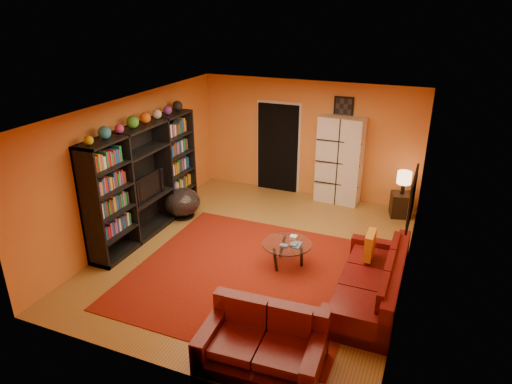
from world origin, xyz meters
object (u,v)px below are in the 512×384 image
at_px(sofa, 375,284).
at_px(side_table, 401,205).
at_px(storage_cabinet, 340,160).
at_px(bowl_chair, 182,202).
at_px(coffee_table, 287,246).
at_px(table_lamp, 404,178).
at_px(loveseat, 263,342).
at_px(tv, 146,186).
at_px(entertainment_unit, 145,180).

height_order(sofa, side_table, sofa).
bearing_deg(storage_cabinet, bowl_chair, -139.61).
bearing_deg(coffee_table, storage_cabinet, 86.76).
bearing_deg(table_lamp, coffee_table, -119.68).
relative_size(coffee_table, storage_cabinet, 0.44).
bearing_deg(loveseat, tv, 51.19).
bearing_deg(coffee_table, loveseat, -78.30).
height_order(tv, storage_cabinet, storage_cabinet).
height_order(tv, loveseat, tv).
distance_m(entertainment_unit, tv, 0.11).
bearing_deg(entertainment_unit, loveseat, -35.83).
bearing_deg(coffee_table, entertainment_unit, 176.05).
xyz_separation_m(storage_cabinet, table_lamp, (1.39, -0.26, -0.12)).
height_order(entertainment_unit, bowl_chair, entertainment_unit).
bearing_deg(sofa, entertainment_unit, 171.74).
height_order(sofa, bowl_chair, sofa).
distance_m(loveseat, storage_cabinet, 5.27).
bearing_deg(sofa, bowl_chair, 161.05).
bearing_deg(side_table, storage_cabinet, 169.55).
distance_m(side_table, table_lamp, 0.59).
height_order(sofa, coffee_table, sofa).
bearing_deg(sofa, storage_cabinet, 111.47).
bearing_deg(entertainment_unit, sofa, -8.19).
bearing_deg(side_table, loveseat, -102.54).
bearing_deg(coffee_table, sofa, -15.93).
distance_m(storage_cabinet, table_lamp, 1.42).
bearing_deg(tv, table_lamp, -59.44).
xyz_separation_m(entertainment_unit, loveseat, (3.35, -2.42, -0.77)).
bearing_deg(entertainment_unit, tv, -47.84).
bearing_deg(side_table, coffee_table, -119.68).
xyz_separation_m(sofa, storage_cabinet, (-1.36, 3.44, 0.68)).
distance_m(tv, storage_cabinet, 4.15).
height_order(storage_cabinet, bowl_chair, storage_cabinet).
distance_m(tv, bowl_chair, 1.07).
relative_size(sofa, coffee_table, 2.71).
distance_m(coffee_table, table_lamp, 3.19).
xyz_separation_m(storage_cabinet, bowl_chair, (-2.78, -2.02, -0.63)).
relative_size(tv, table_lamp, 1.78).
relative_size(sofa, table_lamp, 4.74).
xyz_separation_m(loveseat, coffee_table, (-0.46, 2.22, 0.09)).
xyz_separation_m(storage_cabinet, side_table, (1.39, -0.26, -0.71)).
height_order(sofa, loveseat, same).
xyz_separation_m(coffee_table, side_table, (1.56, 2.74, -0.13)).
height_order(entertainment_unit, storage_cabinet, entertainment_unit).
bearing_deg(bowl_chair, loveseat, -46.15).
xyz_separation_m(entertainment_unit, storage_cabinet, (3.06, 2.80, -0.09)).
bearing_deg(table_lamp, bowl_chair, -157.12).
bearing_deg(sofa, tv, 172.36).
relative_size(sofa, storage_cabinet, 1.18).
bearing_deg(coffee_table, table_lamp, 60.32).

